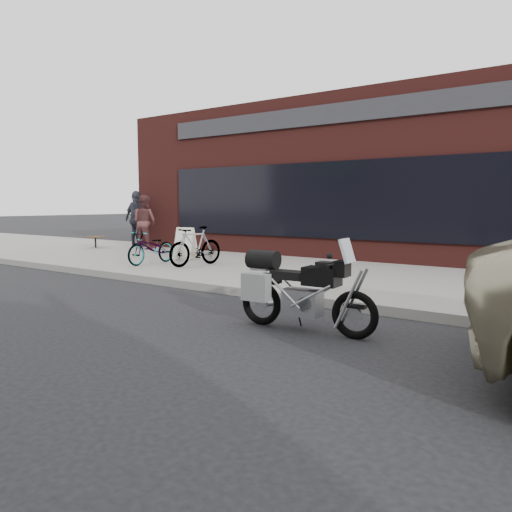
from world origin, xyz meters
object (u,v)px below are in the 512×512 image
motorcycle (296,290)px  sandwich_sign (186,243)px  bicycle_front (152,248)px  cafe_patron_right (137,219)px  bicycle_rear (196,246)px  cafe_table (95,237)px  cafe_patron_left (144,222)px

motorcycle → sandwich_sign: motorcycle is taller
bicycle_front → cafe_patron_right: cafe_patron_right is taller
bicycle_rear → cafe_patron_right: cafe_patron_right is taller
bicycle_front → sandwich_sign: bearing=90.7°
bicycle_rear → cafe_patron_right: size_ratio=0.81×
cafe_table → cafe_patron_left: 1.78m
bicycle_front → cafe_patron_left: size_ratio=0.86×
cafe_patron_left → cafe_patron_right: size_ratio=0.92×
cafe_patron_right → bicycle_rear: bearing=154.6°
sandwich_sign → cafe_table: size_ratio=1.25×
motorcycle → cafe_patron_left: bearing=145.2°
bicycle_rear → sandwich_sign: (-1.18, 0.89, -0.04)m
cafe_patron_left → cafe_patron_right: (-0.66, 0.25, 0.08)m
cafe_patron_right → bicycle_front: bearing=145.2°
sandwich_sign → cafe_patron_left: size_ratio=0.48×
bicycle_rear → sandwich_sign: bearing=151.2°
bicycle_rear → motorcycle: bearing=-26.6°
motorcycle → bicycle_rear: motorcycle is taller
motorcycle → cafe_patron_right: (-9.95, 6.03, 0.58)m
motorcycle → cafe_patron_left: cafe_patron_left is taller
sandwich_sign → cafe_patron_right: 4.45m
sandwich_sign → cafe_patron_left: cafe_patron_left is taller
bicycle_front → cafe_table: bicycle_front is taller
bicycle_rear → cafe_table: 6.24m
motorcycle → sandwich_sign: (-5.94, 4.19, 0.05)m
motorcycle → cafe_table: 11.86m
motorcycle → cafe_patron_right: cafe_patron_right is taller
motorcycle → cafe_patron_left: size_ratio=1.09×
bicycle_rear → cafe_patron_left: bearing=159.6°
bicycle_front → cafe_patron_right: (-4.08, 3.08, 0.55)m
bicycle_front → cafe_patron_right: 5.14m
motorcycle → bicycle_front: bearing=150.4°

